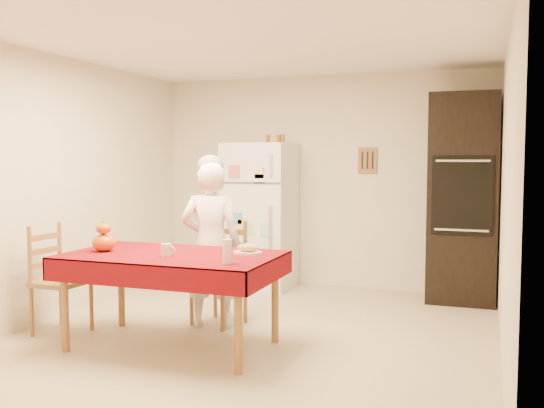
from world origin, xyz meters
The scene contains 17 objects.
floor centered at (0.00, 0.00, 0.00)m, with size 4.50×4.50×0.00m, color #C1AE8B.
room_shell centered at (0.00, 0.00, 1.62)m, with size 4.02×4.52×2.51m.
refrigerator centered at (-0.65, 1.88, 0.85)m, with size 0.75×0.74×1.70m.
oven_cabinet centered at (1.63, 1.93, 1.10)m, with size 0.70×0.62×2.20m.
dining_table centered at (-0.50, -0.51, 0.69)m, with size 1.70×1.00×0.76m.
chair_far centered at (-0.42, 0.30, 0.51)m, with size 0.51×0.49×0.95m.
chair_left centered at (-1.66, -0.49, 0.51)m, with size 0.42×0.44×0.95m.
seated_woman centered at (-0.46, 0.12, 0.75)m, with size 0.55×0.36×1.50m, color white.
coffee_mug centered at (-0.48, -0.64, 0.81)m, with size 0.08×0.08×0.10m, color silver.
pumpkin_lower centered at (-1.09, -0.59, 0.83)m, with size 0.19×0.19×0.14m, color red.
pumpkin_upper centered at (-1.09, -0.59, 0.95)m, with size 0.12×0.12×0.09m, color #DF5305.
wine_glass centered at (0.10, -0.77, 0.85)m, with size 0.07×0.07×0.18m, color silver.
bread_plate centered at (0.07, -0.31, 0.77)m, with size 0.24×0.24×0.02m, color white.
bread_loaf centered at (0.07, -0.31, 0.81)m, with size 0.18×0.10×0.06m, color tan.
spice_jar_left centered at (-0.57, 1.93, 1.75)m, with size 0.05×0.05×0.10m, color brown.
spice_jar_mid centered at (-0.44, 1.93, 1.75)m, with size 0.05×0.05×0.10m, color #92541A.
spice_jar_right centered at (-0.39, 1.93, 1.75)m, with size 0.05×0.05×0.10m, color brown.
Camera 1 is at (1.87, -4.76, 1.52)m, focal length 40.00 mm.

